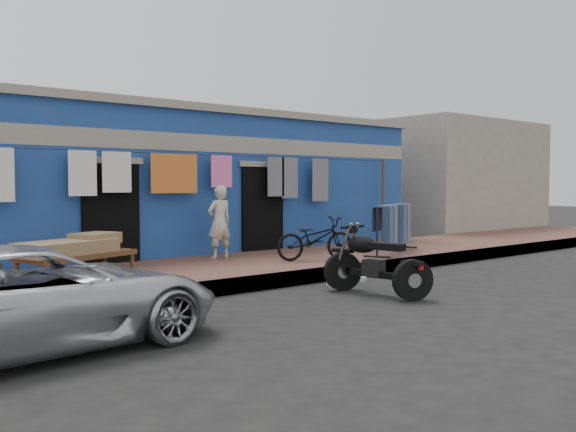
{
  "coord_description": "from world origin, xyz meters",
  "views": [
    {
      "loc": [
        -6.79,
        -6.26,
        1.71
      ],
      "look_at": [
        0.0,
        2.0,
        1.15
      ],
      "focal_mm": 38.0,
      "sensor_mm": 36.0,
      "label": 1
    }
  ],
  "objects_px": {
    "charpoy": "(77,257)",
    "jeans_rack": "(392,228)",
    "motorcycle": "(376,261)",
    "seated_person": "(219,222)",
    "car": "(33,296)",
    "bicycle": "(315,234)"
  },
  "relations": [
    {
      "from": "charpoy",
      "to": "jeans_rack",
      "type": "relative_size",
      "value": 0.95
    },
    {
      "from": "motorcycle",
      "to": "charpoy",
      "type": "relative_size",
      "value": 0.82
    },
    {
      "from": "seated_person",
      "to": "car",
      "type": "bearing_deg",
      "value": 37.14
    },
    {
      "from": "charpoy",
      "to": "bicycle",
      "type": "bearing_deg",
      "value": -10.73
    },
    {
      "from": "seated_person",
      "to": "charpoy",
      "type": "distance_m",
      "value": 3.12
    },
    {
      "from": "charpoy",
      "to": "seated_person",
      "type": "bearing_deg",
      "value": 10.89
    },
    {
      "from": "seated_person",
      "to": "charpoy",
      "type": "relative_size",
      "value": 0.69
    },
    {
      "from": "seated_person",
      "to": "jeans_rack",
      "type": "distance_m",
      "value": 3.72
    },
    {
      "from": "car",
      "to": "seated_person",
      "type": "height_order",
      "value": "seated_person"
    },
    {
      "from": "car",
      "to": "seated_person",
      "type": "relative_size",
      "value": 2.81
    },
    {
      "from": "bicycle",
      "to": "motorcycle",
      "type": "relative_size",
      "value": 0.92
    },
    {
      "from": "motorcycle",
      "to": "charpoy",
      "type": "distance_m",
      "value": 4.69
    },
    {
      "from": "car",
      "to": "motorcycle",
      "type": "bearing_deg",
      "value": -96.27
    },
    {
      "from": "car",
      "to": "seated_person",
      "type": "distance_m",
      "value": 5.93
    },
    {
      "from": "motorcycle",
      "to": "bicycle",
      "type": "bearing_deg",
      "value": 62.35
    },
    {
      "from": "charpoy",
      "to": "jeans_rack",
      "type": "bearing_deg",
      "value": -7.97
    },
    {
      "from": "charpoy",
      "to": "car",
      "type": "bearing_deg",
      "value": -117.44
    },
    {
      "from": "motorcycle",
      "to": "jeans_rack",
      "type": "xyz_separation_m",
      "value": [
        3.01,
        2.28,
        0.25
      ]
    },
    {
      "from": "car",
      "to": "charpoy",
      "type": "distance_m",
      "value": 3.47
    },
    {
      "from": "car",
      "to": "motorcycle",
      "type": "xyz_separation_m",
      "value": [
        5.04,
        -0.1,
        -0.04
      ]
    },
    {
      "from": "bicycle",
      "to": "motorcycle",
      "type": "xyz_separation_m",
      "value": [
        -0.87,
        -2.37,
        -0.23
      ]
    },
    {
      "from": "car",
      "to": "jeans_rack",
      "type": "height_order",
      "value": "jeans_rack"
    }
  ]
}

